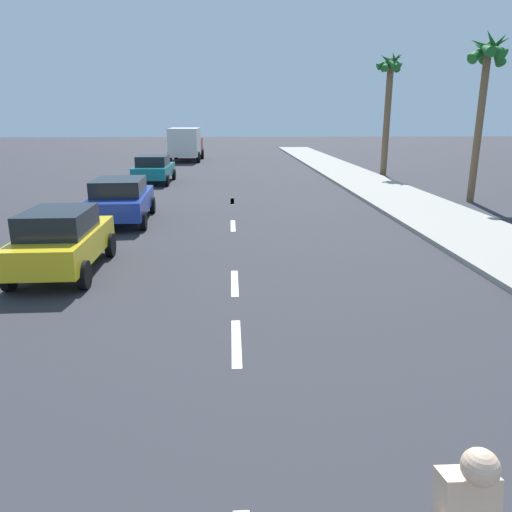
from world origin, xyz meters
TOP-DOWN VIEW (x-y plane):
  - ground_plane at (0.00, 20.00)m, footprint 160.00×160.00m
  - sidewalk_strip at (7.71, 22.00)m, footprint 3.60×80.00m
  - lane_stripe_2 at (0.00, 8.22)m, footprint 0.16×1.80m
  - lane_stripe_3 at (0.00, 11.27)m, footprint 0.16×1.80m
  - lane_stripe_4 at (0.00, 17.37)m, footprint 0.16×1.80m
  - lane_stripe_5 at (0.00, 22.57)m, footprint 0.16×1.80m
  - lane_stripe_6 at (0.00, 22.62)m, footprint 0.16×1.80m
  - parked_car_yellow at (-4.12, 12.29)m, footprint 1.85×3.86m
  - parked_car_blue at (-4.02, 18.30)m, footprint 2.27×4.59m
  - parked_car_teal at (-4.47, 29.23)m, footprint 2.08×4.43m
  - delivery_truck at (-3.91, 44.23)m, footprint 2.80×6.30m
  - palm_tree_far at (10.70, 21.91)m, footprint 1.95×1.78m
  - palm_tree_distant at (9.94, 32.32)m, footprint 1.71×1.91m

SIDE VIEW (x-z plane):
  - ground_plane at x=0.00m, z-range 0.00..0.00m
  - lane_stripe_2 at x=0.00m, z-range 0.00..0.01m
  - lane_stripe_3 at x=0.00m, z-range 0.00..0.01m
  - lane_stripe_4 at x=0.00m, z-range 0.00..0.01m
  - lane_stripe_5 at x=0.00m, z-range 0.00..0.01m
  - lane_stripe_6 at x=0.00m, z-range 0.00..0.01m
  - sidewalk_strip at x=7.71m, z-range 0.00..0.14m
  - parked_car_yellow at x=-4.12m, z-range 0.05..1.62m
  - parked_car_teal at x=-4.47m, z-range 0.06..1.63m
  - parked_car_blue at x=-4.02m, z-range 0.06..1.63m
  - delivery_truck at x=-3.91m, z-range 0.10..2.90m
  - palm_tree_far at x=10.70m, z-range 2.06..9.30m
  - palm_tree_distant at x=9.94m, z-range 1.94..9.65m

